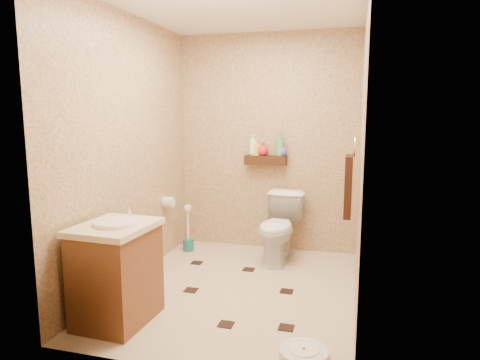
% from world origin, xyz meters
% --- Properties ---
extents(ground, '(2.50, 2.50, 0.00)m').
position_xyz_m(ground, '(0.00, 0.00, 0.00)').
color(ground, beige).
rests_on(ground, ground).
extents(wall_back, '(2.00, 0.04, 2.40)m').
position_xyz_m(wall_back, '(0.00, 1.25, 1.20)').
color(wall_back, tan).
rests_on(wall_back, ground).
extents(wall_front, '(2.00, 0.04, 2.40)m').
position_xyz_m(wall_front, '(0.00, -1.25, 1.20)').
color(wall_front, tan).
rests_on(wall_front, ground).
extents(wall_left, '(0.04, 2.50, 2.40)m').
position_xyz_m(wall_left, '(-1.00, 0.00, 1.20)').
color(wall_left, tan).
rests_on(wall_left, ground).
extents(wall_right, '(0.04, 2.50, 2.40)m').
position_xyz_m(wall_right, '(1.00, 0.00, 1.20)').
color(wall_right, tan).
rests_on(wall_right, ground).
extents(ceiling, '(2.00, 2.50, 0.02)m').
position_xyz_m(ceiling, '(0.00, 0.00, 2.40)').
color(ceiling, white).
rests_on(ceiling, wall_back).
extents(wall_shelf, '(0.46, 0.14, 0.10)m').
position_xyz_m(wall_shelf, '(0.00, 1.17, 1.02)').
color(wall_shelf, '#361B0E').
rests_on(wall_shelf, wall_back).
extents(floor_accents, '(1.22, 1.28, 0.01)m').
position_xyz_m(floor_accents, '(0.01, -0.05, 0.00)').
color(floor_accents, black).
rests_on(floor_accents, ground).
extents(toilet, '(0.46, 0.73, 0.70)m').
position_xyz_m(toilet, '(0.22, 0.83, 0.35)').
color(toilet, white).
rests_on(toilet, ground).
extents(vanity, '(0.53, 0.63, 0.85)m').
position_xyz_m(vanity, '(-0.70, -0.79, 0.38)').
color(vanity, brown).
rests_on(vanity, ground).
extents(bathroom_scale, '(0.36, 0.36, 0.06)m').
position_xyz_m(bathroom_scale, '(0.69, -0.92, 0.03)').
color(bathroom_scale, silver).
rests_on(bathroom_scale, ground).
extents(toilet_brush, '(0.12, 0.12, 0.53)m').
position_xyz_m(toilet_brush, '(-0.82, 0.89, 0.19)').
color(toilet_brush, '#196165').
rests_on(toilet_brush, ground).
extents(towel_ring, '(0.12, 0.30, 0.76)m').
position_xyz_m(towel_ring, '(0.91, 0.25, 0.95)').
color(towel_ring, silver).
rests_on(towel_ring, wall_right).
extents(toilet_paper, '(0.12, 0.11, 0.12)m').
position_xyz_m(toilet_paper, '(-0.94, 0.65, 0.60)').
color(toilet_paper, silver).
rests_on(toilet_paper, wall_left).
extents(bottle_a, '(0.10, 0.10, 0.23)m').
position_xyz_m(bottle_a, '(-0.14, 1.17, 1.18)').
color(bottle_a, white).
rests_on(bottle_a, wall_shelf).
extents(bottle_b, '(0.11, 0.11, 0.18)m').
position_xyz_m(bottle_b, '(-0.11, 1.17, 1.16)').
color(bottle_b, yellow).
rests_on(bottle_b, wall_shelf).
extents(bottle_c, '(0.16, 0.16, 0.15)m').
position_xyz_m(bottle_c, '(-0.03, 1.17, 1.15)').
color(bottle_c, red).
rests_on(bottle_c, wall_shelf).
extents(bottle_d, '(0.14, 0.14, 0.25)m').
position_xyz_m(bottle_d, '(0.16, 1.17, 1.20)').
color(bottle_d, green).
rests_on(bottle_d, wall_shelf).
extents(bottle_e, '(0.10, 0.10, 0.16)m').
position_xyz_m(bottle_e, '(0.16, 1.17, 1.15)').
color(bottle_e, gold).
rests_on(bottle_e, wall_shelf).
extents(bottle_f, '(0.13, 0.13, 0.13)m').
position_xyz_m(bottle_f, '(0.19, 1.17, 1.14)').
color(bottle_f, '#4F4FC7').
rests_on(bottle_f, wall_shelf).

